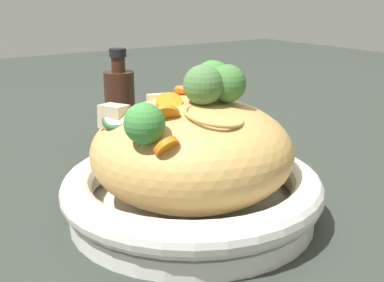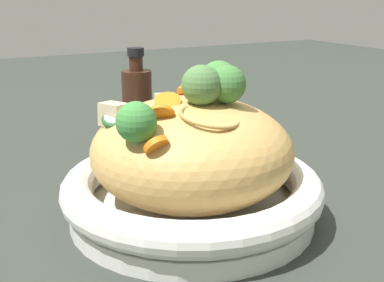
% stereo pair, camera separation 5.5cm
% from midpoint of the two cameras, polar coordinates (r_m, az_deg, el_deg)
% --- Properties ---
extents(ground_plane, '(3.00, 3.00, 0.00)m').
position_cam_midpoint_polar(ground_plane, '(0.58, 2.73, -8.71)').
color(ground_plane, '#2D332C').
extents(serving_bowl, '(0.29, 0.29, 0.06)m').
position_cam_midpoint_polar(serving_bowl, '(0.57, 2.77, -6.05)').
color(serving_bowl, white).
rests_on(serving_bowl, ground_plane).
extents(noodle_heap, '(0.22, 0.22, 0.12)m').
position_cam_midpoint_polar(noodle_heap, '(0.55, 2.86, -1.20)').
color(noodle_heap, tan).
rests_on(noodle_heap, serving_bowl).
extents(broccoli_florets, '(0.20, 0.14, 0.07)m').
position_cam_midpoint_polar(broccoli_florets, '(0.53, 4.17, 5.75)').
color(broccoli_florets, '#9BB073').
rests_on(broccoli_florets, serving_bowl).
extents(carrot_coins, '(0.11, 0.12, 0.04)m').
position_cam_midpoint_polar(carrot_coins, '(0.50, 0.27, 3.02)').
color(carrot_coins, orange).
rests_on(carrot_coins, serving_bowl).
extents(zucchini_slices, '(0.17, 0.10, 0.04)m').
position_cam_midpoint_polar(zucchini_slices, '(0.57, -1.56, 3.54)').
color(zucchini_slices, beige).
rests_on(zucchini_slices, serving_bowl).
extents(chicken_chunks, '(0.12, 0.09, 0.03)m').
position_cam_midpoint_polar(chicken_chunks, '(0.57, -3.73, 3.74)').
color(chicken_chunks, '#C9B794').
rests_on(chicken_chunks, serving_bowl).
extents(soy_sauce_bottle, '(0.05, 0.05, 0.16)m').
position_cam_midpoint_polar(soy_sauce_bottle, '(0.80, -4.35, 3.88)').
color(soy_sauce_bottle, '#381E14').
rests_on(soy_sauce_bottle, ground_plane).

